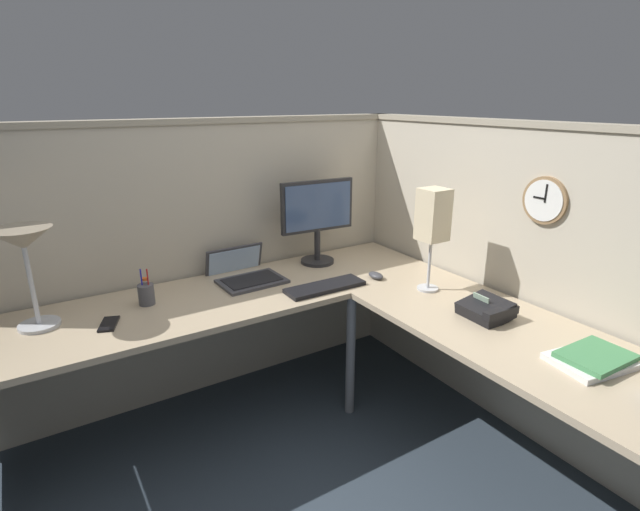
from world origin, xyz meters
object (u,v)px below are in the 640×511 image
at_px(office_phone, 487,310).
at_px(wall_clock, 545,200).
at_px(monitor, 317,215).
at_px(keyboard, 325,287).
at_px(pen_cup, 146,294).
at_px(laptop, 244,273).
at_px(cell_phone, 109,324).
at_px(desk_lamp_dome, 24,247).
at_px(computer_mouse, 376,275).
at_px(book_stack, 592,359).
at_px(desk_lamp_paper, 433,218).

xyz_separation_m(office_phone, wall_clock, (0.32, 0.00, 0.47)).
bearing_deg(monitor, office_phone, -76.90).
distance_m(keyboard, pen_cup, 0.89).
bearing_deg(laptop, keyboard, -52.54).
relative_size(monitor, keyboard, 1.16).
relative_size(cell_phone, wall_clock, 0.65).
bearing_deg(monitor, desk_lamp_dome, -176.94).
bearing_deg(desk_lamp_dome, cell_phone, -29.54).
height_order(cell_phone, office_phone, office_phone).
xyz_separation_m(laptop, keyboard, (0.29, -0.38, -0.01)).
bearing_deg(office_phone, computer_mouse, 99.82).
height_order(computer_mouse, wall_clock, wall_clock).
height_order(monitor, book_stack, monitor).
bearing_deg(keyboard, desk_lamp_dome, 167.35).
relative_size(desk_lamp_paper, wall_clock, 2.41).
xyz_separation_m(monitor, wall_clock, (0.57, -1.06, 0.21)).
distance_m(office_phone, wall_clock, 0.57).
bearing_deg(cell_phone, desk_lamp_paper, 4.31).
bearing_deg(pen_cup, cell_phone, -144.35).
height_order(pen_cup, cell_phone, pen_cup).
distance_m(keyboard, office_phone, 0.81).
bearing_deg(computer_mouse, monitor, 108.32).
bearing_deg(office_phone, monitor, 103.10).
bearing_deg(keyboard, office_phone, -57.05).
distance_m(laptop, desk_lamp_dome, 1.06).
distance_m(monitor, wall_clock, 1.22).
bearing_deg(office_phone, cell_phone, 150.45).
bearing_deg(wall_clock, office_phone, -179.85).
bearing_deg(monitor, keyboard, -116.47).
height_order(desk_lamp_dome, wall_clock, wall_clock).
bearing_deg(wall_clock, computer_mouse, 123.62).
distance_m(desk_lamp_dome, book_stack, 2.30).
bearing_deg(pen_cup, office_phone, -37.50).
bearing_deg(monitor, book_stack, -80.44).
distance_m(computer_mouse, wall_clock, 0.93).
distance_m(computer_mouse, pen_cup, 1.20).
xyz_separation_m(keyboard, book_stack, (0.45, -1.16, 0.01)).
relative_size(desk_lamp_dome, wall_clock, 2.02).
height_order(laptop, book_stack, laptop).
xyz_separation_m(computer_mouse, wall_clock, (0.44, -0.66, 0.49)).
distance_m(pen_cup, desk_lamp_paper, 1.45).
height_order(keyboard, wall_clock, wall_clock).
bearing_deg(office_phone, desk_lamp_dome, 150.46).
xyz_separation_m(desk_lamp_dome, desk_lamp_paper, (1.74, -0.59, 0.02)).
xyz_separation_m(monitor, desk_lamp_paper, (0.26, -0.67, 0.09)).
distance_m(keyboard, desk_lamp_paper, 0.65).
xyz_separation_m(pen_cup, office_phone, (1.27, -0.97, -0.02)).
distance_m(desk_lamp_dome, wall_clock, 2.28).
bearing_deg(office_phone, keyboard, 122.58).
height_order(monitor, laptop, monitor).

